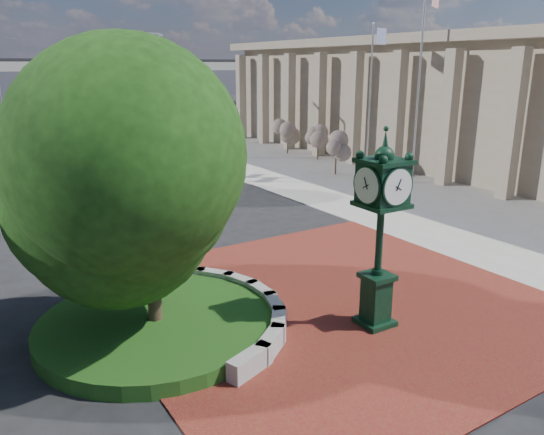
{
  "coord_description": "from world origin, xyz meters",
  "views": [
    {
      "loc": [
        -9.15,
        -12.2,
        6.76
      ],
      "look_at": [
        -0.46,
        1.5,
        2.07
      ],
      "focal_mm": 35.0,
      "sensor_mm": 36.0,
      "label": 1
    }
  ],
  "objects": [
    {
      "name": "planter_wall",
      "position": [
        -2.71,
        -0.0,
        0.27
      ],
      "size": [
        2.96,
        6.77,
        0.54
      ],
      "color": "#9E9B93",
      "rests_on": "ground"
    },
    {
      "name": "sidewalk",
      "position": [
        16.0,
        10.0,
        0.02
      ],
      "size": [
        20.0,
        50.0,
        0.04
      ],
      "primitive_type": "cube",
      "color": "#9E9B93",
      "rests_on": "ground"
    },
    {
      "name": "parked_car",
      "position": [
        4.35,
        40.58,
        0.67
      ],
      "size": [
        2.12,
        4.14,
        1.35
      ],
      "primitive_type": "imported",
      "rotation": [
        0.0,
        0.0,
        -0.14
      ],
      "color": "#580C19",
      "rests_on": "ground"
    },
    {
      "name": "ground",
      "position": [
        0.0,
        0.0,
        0.0
      ],
      "size": [
        200.0,
        200.0,
        0.0
      ],
      "primitive_type": "plane",
      "color": "black",
      "rests_on": "ground"
    },
    {
      "name": "shrub_near",
      "position": [
        12.01,
        13.61,
        1.59
      ],
      "size": [
        1.2,
        1.2,
        2.2
      ],
      "color": "#38281C",
      "rests_on": "ground"
    },
    {
      "name": "shrub_mid",
      "position": [
        14.39,
        18.63,
        1.59
      ],
      "size": [
        1.2,
        1.2,
        2.2
      ],
      "color": "#38281C",
      "rests_on": "ground"
    },
    {
      "name": "grass_bed",
      "position": [
        -5.0,
        0.0,
        0.2
      ],
      "size": [
        6.1,
        6.1,
        0.4
      ],
      "primitive_type": "cylinder",
      "color": "#1F4614",
      "rests_on": "ground"
    },
    {
      "name": "post_clock",
      "position": [
        0.11,
        -2.77,
        2.88
      ],
      "size": [
        1.12,
        1.12,
        5.24
      ],
      "color": "black",
      "rests_on": "ground"
    },
    {
      "name": "street_lamp_far",
      "position": [
        -3.7,
        39.43,
        5.27
      ],
      "size": [
        2.02,
        0.35,
        8.99
      ],
      "color": "slate",
      "rests_on": "ground"
    },
    {
      "name": "tree_planter",
      "position": [
        -5.0,
        0.0,
        3.72
      ],
      "size": [
        5.2,
        5.2,
        6.33
      ],
      "color": "#38281C",
      "rests_on": "ground"
    },
    {
      "name": "plaza",
      "position": [
        0.0,
        -1.0,
        0.02
      ],
      "size": [
        12.0,
        12.0,
        0.04
      ],
      "primitive_type": "cube",
      "color": "maroon",
      "rests_on": "ground"
    },
    {
      "name": "flagpole_a",
      "position": [
        14.27,
        9.29,
        5.77
      ],
      "size": [
        1.66,
        0.8,
        11.25
      ],
      "color": "silver",
      "rests_on": "ground"
    },
    {
      "name": "flagpole_b",
      "position": [
        12.86,
        11.7,
        4.65
      ],
      "size": [
        1.37,
        0.52,
        9.07
      ],
      "color": "silver",
      "rests_on": "ground"
    },
    {
      "name": "tree_street",
      "position": [
        -4.0,
        18.0,
        3.24
      ],
      "size": [
        4.4,
        4.4,
        5.45
      ],
      "color": "#38281C",
      "rests_on": "ground"
    },
    {
      "name": "shrub_far",
      "position": [
        14.03,
        22.04,
        1.59
      ],
      "size": [
        1.2,
        1.2,
        2.2
      ],
      "color": "#38281C",
      "rests_on": "ground"
    },
    {
      "name": "street_lamp_near",
      "position": [
        4.21,
        26.02,
        5.24
      ],
      "size": [
        1.98,
        0.67,
        8.94
      ],
      "color": "slate",
      "rests_on": "ground"
    },
    {
      "name": "overpass",
      "position": [
        -0.22,
        70.0,
        6.54
      ],
      "size": [
        90.0,
        12.0,
        7.5
      ],
      "color": "#9E9B93",
      "rests_on": "ground"
    },
    {
      "name": "civic_building",
      "position": [
        23.6,
        12.0,
        4.33
      ],
      "size": [
        17.35,
        44.0,
        8.6
      ],
      "color": "gray",
      "rests_on": "ground"
    }
  ]
}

